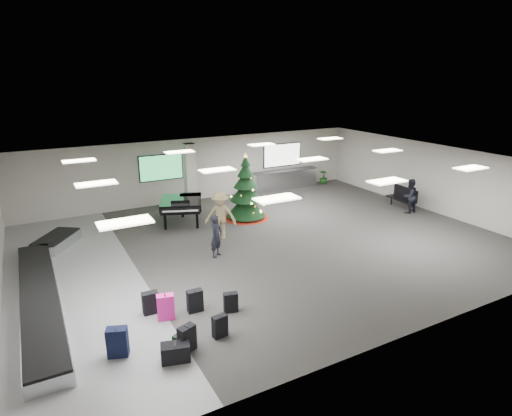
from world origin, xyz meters
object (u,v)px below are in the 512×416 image
potted_plant_left (245,188)px  potted_plant_right (324,177)px  pink_suitcase (166,307)px  christmas_tree (246,196)px  traveler_bench (410,196)px  grand_piano (181,204)px  baggage_carousel (44,285)px  bench (403,196)px  traveler_b (220,216)px  service_counter (285,179)px  traveler_a (216,236)px

potted_plant_left → potted_plant_right: 5.27m
pink_suitcase → christmas_tree: 8.70m
christmas_tree → traveler_bench: size_ratio=1.84×
grand_piano → traveler_bench: size_ratio=1.63×
potted_plant_left → traveler_bench: bearing=-49.5°
baggage_carousel → potted_plant_left: (10.22, 6.58, 0.21)m
bench → christmas_tree: bearing=168.6°
traveler_b → christmas_tree: bearing=75.0°
grand_piano → christmas_tree: bearing=7.9°
service_counter → grand_piano: 7.66m
service_counter → pink_suitcase: 14.16m
baggage_carousel → christmas_tree: bearing=20.7°
traveler_a → traveler_bench: size_ratio=0.96×
pink_suitcase → grand_piano: bearing=81.1°
christmas_tree → bench: 7.79m
grand_piano → traveler_bench: traveler_bench is taller
traveler_bench → potted_plant_left: size_ratio=1.92×
christmas_tree → potted_plant_right: 7.73m
grand_piano → traveler_b: bearing=-51.9°
baggage_carousel → traveler_a: size_ratio=6.21×
potted_plant_right → service_counter: bearing=176.8°
service_counter → potted_plant_right: bearing=-3.2°
service_counter → baggage_carousel: bearing=-152.3°
baggage_carousel → potted_plant_right: size_ratio=11.80×
grand_piano → potted_plant_left: bearing=52.1°
service_counter → traveler_a: (-7.18, -6.83, 0.24)m
pink_suitcase → traveler_bench: traveler_bench is taller
pink_suitcase → baggage_carousel: bearing=144.1°
service_counter → potted_plant_left: 2.63m
potted_plant_left → potted_plant_right: size_ratio=1.04×
traveler_bench → service_counter: bearing=-70.0°
grand_piano → pink_suitcase: bearing=-91.1°
traveler_a → baggage_carousel: bearing=142.1°
baggage_carousel → christmas_tree: size_ratio=3.23×
traveler_b → potted_plant_left: traveler_b is taller
traveler_bench → potted_plant_right: (-0.17, 6.38, -0.41)m
traveler_bench → bench: bearing=-118.0°
christmas_tree → bench: size_ratio=1.79×
grand_piano → baggage_carousel: bearing=-124.7°
baggage_carousel → service_counter: 14.50m
potted_plant_left → grand_piano: bearing=-149.1°
grand_piano → traveler_a: size_ratio=1.70×
traveler_bench → potted_plant_left: (-5.44, 6.38, -0.39)m
potted_plant_left → potted_plant_right: bearing=0.0°
bench → baggage_carousel: bearing=-170.7°
christmas_tree → potted_plant_left: christmas_tree is taller
grand_piano → potted_plant_right: 10.14m
baggage_carousel → pink_suitcase: pink_suitcase is taller
traveler_b → pink_suitcase: bearing=-94.8°
pink_suitcase → christmas_tree: (5.76, 6.48, 0.67)m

